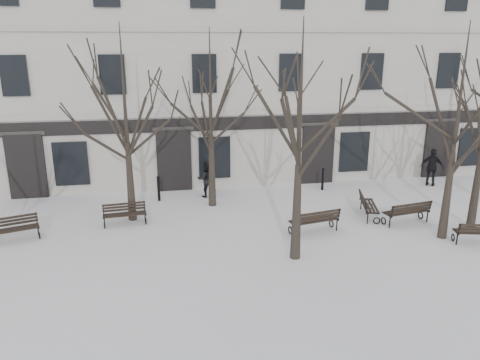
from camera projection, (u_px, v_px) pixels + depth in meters
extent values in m
plane|color=white|center=(293.00, 257.00, 15.30)|extent=(100.00, 100.00, 0.00)
cube|color=#B8B3AA|center=(231.00, 65.00, 26.00)|extent=(40.00, 10.00, 11.00)
cube|color=#A6A298|center=(248.00, 112.00, 21.79)|extent=(40.00, 0.12, 0.25)
cube|color=#A6A298|center=(248.00, 29.00, 20.73)|extent=(40.00, 0.12, 0.25)
cube|color=black|center=(248.00, 123.00, 21.93)|extent=(40.00, 0.10, 0.60)
cube|color=black|center=(27.00, 167.00, 20.73)|extent=(1.60, 0.22, 2.90)
cube|color=#2D2B28|center=(22.00, 133.00, 20.26)|extent=(1.90, 0.08, 0.18)
cube|color=black|center=(71.00, 164.00, 21.04)|extent=(1.50, 0.14, 2.00)
cube|color=black|center=(174.00, 160.00, 21.80)|extent=(1.60, 0.22, 2.90)
cube|color=#2D2B28|center=(173.00, 129.00, 21.33)|extent=(1.90, 0.08, 0.18)
cube|color=black|center=(215.00, 158.00, 22.11)|extent=(1.50, 0.14, 2.00)
cube|color=black|center=(318.00, 154.00, 22.96)|extent=(1.60, 0.22, 2.90)
cube|color=#2D2B28|center=(319.00, 124.00, 22.49)|extent=(1.90, 0.08, 0.18)
cube|color=black|center=(354.00, 152.00, 23.27)|extent=(1.50, 0.14, 2.00)
cube|color=black|center=(438.00, 149.00, 24.04)|extent=(1.60, 0.22, 2.90)
cube|color=#2D2B28|center=(442.00, 120.00, 23.57)|extent=(1.90, 0.08, 0.18)
cube|color=black|center=(472.00, 147.00, 24.35)|extent=(1.50, 0.14, 2.00)
cube|color=black|center=(14.00, 76.00, 19.60)|extent=(1.10, 0.14, 1.70)
cube|color=black|center=(112.00, 75.00, 20.27)|extent=(1.10, 0.14, 1.70)
cube|color=black|center=(204.00, 73.00, 20.93)|extent=(1.10, 0.14, 1.70)
cube|color=black|center=(291.00, 72.00, 21.59)|extent=(1.10, 0.14, 1.70)
cube|color=black|center=(372.00, 72.00, 22.25)|extent=(1.10, 0.14, 1.70)
cube|color=black|center=(448.00, 71.00, 22.92)|extent=(1.10, 0.14, 1.70)
cone|color=black|center=(297.00, 213.00, 14.84)|extent=(0.34, 0.34, 3.14)
cone|color=black|center=(447.00, 196.00, 16.43)|extent=(0.34, 0.34, 3.13)
cone|color=black|center=(476.00, 189.00, 17.28)|extent=(0.34, 0.34, 3.09)
cone|color=black|center=(130.00, 182.00, 18.11)|extent=(0.34, 0.34, 3.15)
cone|color=black|center=(212.00, 171.00, 19.72)|extent=(0.34, 0.34, 3.08)
torus|color=black|center=(39.00, 235.00, 16.72)|extent=(0.13, 0.28, 0.28)
cylinder|color=black|center=(38.00, 230.00, 16.99)|extent=(0.05, 0.05, 0.43)
cube|color=black|center=(38.00, 226.00, 16.78)|extent=(0.21, 0.52, 0.05)
cube|color=black|center=(13.00, 232.00, 16.23)|extent=(1.67, 0.62, 0.03)
cube|color=black|center=(13.00, 230.00, 16.34)|extent=(1.67, 0.62, 0.03)
cube|color=black|center=(13.00, 229.00, 16.46)|extent=(1.67, 0.62, 0.03)
cube|color=black|center=(13.00, 228.00, 16.57)|extent=(1.67, 0.62, 0.03)
cube|color=black|center=(12.00, 224.00, 16.57)|extent=(1.65, 0.57, 0.09)
cube|color=black|center=(11.00, 221.00, 16.55)|extent=(1.65, 0.57, 0.09)
cube|color=black|center=(11.00, 218.00, 16.54)|extent=(1.65, 0.57, 0.09)
cylinder|color=black|center=(37.00, 219.00, 16.93)|extent=(0.08, 0.14, 0.48)
torus|color=black|center=(331.00, 224.00, 17.74)|extent=(0.11, 0.30, 0.30)
cylinder|color=black|center=(337.00, 225.00, 17.39)|extent=(0.05, 0.05, 0.46)
cube|color=black|center=(334.00, 217.00, 17.48)|extent=(0.16, 0.56, 0.05)
torus|color=black|center=(290.00, 230.00, 17.14)|extent=(0.11, 0.30, 0.30)
cylinder|color=black|center=(295.00, 232.00, 16.78)|extent=(0.05, 0.05, 0.46)
cube|color=black|center=(293.00, 224.00, 16.88)|extent=(0.16, 0.56, 0.05)
cube|color=black|center=(311.00, 218.00, 17.38)|extent=(1.83, 0.45, 0.04)
cube|color=black|center=(313.00, 219.00, 17.25)|extent=(1.83, 0.45, 0.04)
cube|color=black|center=(315.00, 221.00, 17.12)|extent=(1.83, 0.45, 0.04)
cube|color=black|center=(317.00, 222.00, 16.99)|extent=(1.83, 0.45, 0.04)
cube|color=black|center=(318.00, 219.00, 16.92)|extent=(1.82, 0.40, 0.09)
cube|color=black|center=(318.00, 216.00, 16.86)|extent=(1.82, 0.40, 0.09)
cube|color=black|center=(319.00, 213.00, 16.81)|extent=(1.82, 0.40, 0.09)
cylinder|color=black|center=(339.00, 215.00, 17.19)|extent=(0.07, 0.15, 0.51)
cylinder|color=black|center=(296.00, 221.00, 16.58)|extent=(0.07, 0.15, 0.51)
torus|color=black|center=(453.00, 237.00, 16.53)|extent=(0.11, 0.27, 0.27)
cylinder|color=black|center=(457.00, 239.00, 16.18)|extent=(0.05, 0.05, 0.42)
cube|color=black|center=(456.00, 232.00, 16.28)|extent=(0.17, 0.51, 0.05)
cube|color=black|center=(477.00, 230.00, 16.43)|extent=(1.66, 0.48, 0.03)
cube|color=black|center=(479.00, 231.00, 16.30)|extent=(1.66, 0.48, 0.03)
cube|color=black|center=(480.00, 232.00, 16.18)|extent=(1.66, 0.48, 0.03)
cylinder|color=black|center=(459.00, 229.00, 16.00)|extent=(0.07, 0.14, 0.47)
torus|color=black|center=(105.00, 225.00, 17.65)|extent=(0.07, 0.27, 0.26)
cylinder|color=black|center=(104.00, 220.00, 17.93)|extent=(0.05, 0.05, 0.41)
cube|color=black|center=(104.00, 217.00, 17.72)|extent=(0.10, 0.50, 0.05)
torus|color=black|center=(146.00, 221.00, 18.05)|extent=(0.07, 0.27, 0.26)
cylinder|color=black|center=(145.00, 216.00, 18.33)|extent=(0.05, 0.05, 0.41)
cube|color=black|center=(145.00, 213.00, 18.12)|extent=(0.10, 0.50, 0.05)
cube|color=black|center=(125.00, 216.00, 17.73)|extent=(1.63, 0.25, 0.03)
cube|color=black|center=(125.00, 215.00, 17.85)|extent=(1.63, 0.25, 0.03)
cube|color=black|center=(125.00, 214.00, 17.96)|extent=(1.63, 0.25, 0.03)
cube|color=black|center=(124.00, 213.00, 18.08)|extent=(1.63, 0.25, 0.03)
cube|color=black|center=(124.00, 209.00, 18.08)|extent=(1.62, 0.20, 0.08)
cube|color=black|center=(124.00, 207.00, 18.07)|extent=(1.62, 0.20, 0.08)
cube|color=black|center=(124.00, 204.00, 18.06)|extent=(1.62, 0.20, 0.08)
cylinder|color=black|center=(103.00, 210.00, 17.88)|extent=(0.05, 0.13, 0.45)
cylinder|color=black|center=(144.00, 206.00, 18.29)|extent=(0.05, 0.13, 0.45)
torus|color=black|center=(420.00, 215.00, 18.59)|extent=(0.10, 0.30, 0.30)
cylinder|color=black|center=(427.00, 216.00, 18.23)|extent=(0.05, 0.05, 0.46)
cube|color=black|center=(425.00, 209.00, 18.33)|extent=(0.15, 0.57, 0.05)
torus|color=black|center=(384.00, 221.00, 18.02)|extent=(0.10, 0.30, 0.30)
cylinder|color=black|center=(390.00, 222.00, 17.66)|extent=(0.05, 0.05, 0.46)
cube|color=black|center=(387.00, 215.00, 17.76)|extent=(0.15, 0.57, 0.05)
cube|color=black|center=(402.00, 210.00, 18.24)|extent=(1.84, 0.41, 0.04)
cube|color=black|center=(405.00, 211.00, 18.11)|extent=(1.84, 0.41, 0.04)
cube|color=black|center=(407.00, 212.00, 17.98)|extent=(1.84, 0.41, 0.04)
cube|color=black|center=(410.00, 213.00, 17.85)|extent=(1.84, 0.41, 0.04)
cube|color=black|center=(411.00, 210.00, 17.78)|extent=(1.83, 0.35, 0.09)
cube|color=black|center=(412.00, 207.00, 17.72)|extent=(1.83, 0.35, 0.09)
cube|color=black|center=(412.00, 205.00, 17.66)|extent=(1.83, 0.35, 0.09)
cylinder|color=black|center=(430.00, 207.00, 18.03)|extent=(0.07, 0.15, 0.51)
cylinder|color=black|center=(392.00, 212.00, 17.46)|extent=(0.07, 0.15, 0.51)
torus|color=black|center=(377.00, 221.00, 18.05)|extent=(0.29, 0.12, 0.28)
cylinder|color=black|center=(368.00, 218.00, 18.06)|extent=(0.05, 0.05, 0.44)
cube|color=black|center=(373.00, 213.00, 17.98)|extent=(0.53, 0.19, 0.05)
torus|color=black|center=(369.00, 206.00, 19.64)|extent=(0.29, 0.12, 0.28)
cylinder|color=black|center=(361.00, 204.00, 19.65)|extent=(0.05, 0.05, 0.44)
cube|color=black|center=(366.00, 199.00, 19.57)|extent=(0.53, 0.19, 0.05)
cube|color=black|center=(375.00, 206.00, 18.75)|extent=(0.56, 1.73, 0.03)
cube|color=black|center=(371.00, 205.00, 18.76)|extent=(0.56, 1.73, 0.03)
cube|color=black|center=(368.00, 205.00, 18.78)|extent=(0.56, 1.73, 0.03)
cube|color=black|center=(364.00, 205.00, 18.79)|extent=(0.56, 1.73, 0.03)
cube|color=black|center=(363.00, 202.00, 18.76)|extent=(0.51, 1.71, 0.09)
cube|color=black|center=(363.00, 199.00, 18.72)|extent=(0.51, 1.71, 0.09)
cube|color=black|center=(363.00, 197.00, 18.69)|extent=(0.51, 1.71, 0.09)
cylinder|color=black|center=(366.00, 208.00, 17.95)|extent=(0.15, 0.08, 0.49)
cylinder|color=black|center=(360.00, 195.00, 19.54)|extent=(0.15, 0.08, 0.49)
cylinder|color=black|center=(159.00, 189.00, 20.58)|extent=(0.13, 0.13, 1.05)
sphere|color=black|center=(158.00, 177.00, 20.43)|extent=(0.15, 0.15, 0.15)
cylinder|color=black|center=(323.00, 180.00, 22.09)|extent=(0.12, 0.12, 0.99)
sphere|color=black|center=(323.00, 169.00, 21.95)|extent=(0.14, 0.14, 0.14)
imported|color=black|center=(207.00, 196.00, 21.28)|extent=(0.82, 0.65, 1.65)
imported|color=black|center=(430.00, 185.00, 22.90)|extent=(1.12, 1.04, 1.84)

